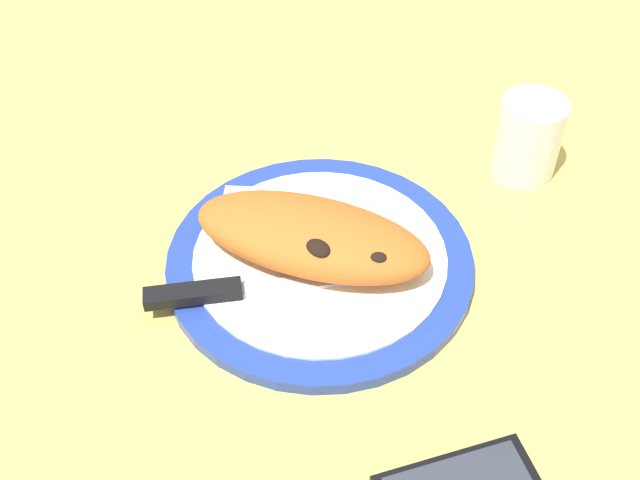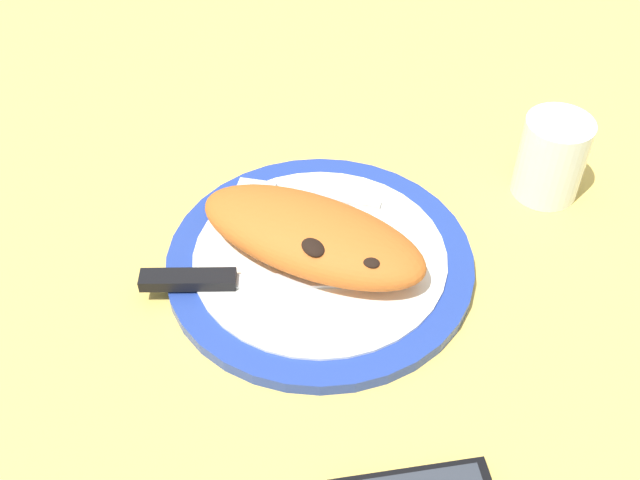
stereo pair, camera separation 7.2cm
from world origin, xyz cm
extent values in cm
cube|color=#DBB756|center=(0.00, 0.00, -1.50)|extent=(150.00, 150.00, 3.00)
cylinder|color=#233D99|center=(0.00, 0.00, 0.67)|extent=(29.82, 29.82, 1.34)
cylinder|color=white|center=(0.00, 0.00, 1.49)|extent=(24.60, 24.60, 0.30)
ellipsoid|color=#C16023|center=(0.83, 0.50, 4.12)|extent=(24.72, 15.53, 4.96)
ellipsoid|color=black|center=(0.26, 3.17, 5.94)|extent=(3.24, 3.28, 0.93)
ellipsoid|color=black|center=(-5.37, 3.81, 5.67)|extent=(1.93, 1.73, 0.57)
cube|color=silver|center=(0.83, -7.93, 1.84)|extent=(11.26, 1.02, 0.40)
cube|color=silver|center=(8.46, -8.01, 1.84)|extent=(4.02, 2.24, 0.40)
cube|color=silver|center=(-0.25, 3.65, 1.84)|extent=(14.65, 4.57, 0.40)
cube|color=black|center=(11.27, 6.07, 2.24)|extent=(9.13, 3.79, 1.20)
cylinder|color=silver|center=(-21.56, -15.68, 4.52)|extent=(7.02, 7.02, 9.03)
cylinder|color=silver|center=(-21.56, -15.68, 2.36)|extent=(6.46, 6.46, 4.33)
camera|label=1|loc=(-2.64, 50.74, 55.17)|focal=42.91mm
camera|label=2|loc=(-9.81, 49.85, 55.17)|focal=42.91mm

